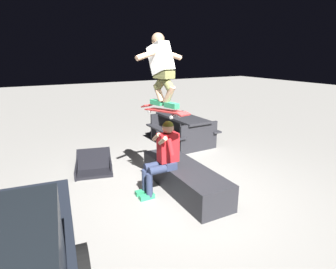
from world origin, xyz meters
TOP-DOWN VIEW (x-y plane):
  - ground_plane at (0.00, 0.00)m, footprint 40.00×40.00m
  - ledge_box_main at (0.07, -0.14)m, footprint 2.09×0.69m
  - person_sitting_on_ledge at (0.16, 0.25)m, footprint 0.59×0.75m
  - skateboard at (0.10, 0.25)m, footprint 1.04×0.41m
  - skater_airborne at (0.16, 0.26)m, footprint 0.64×0.88m
  - kicker_ramp at (1.81, 1.05)m, footprint 1.26×0.99m
  - picnic_table_back at (2.41, -1.52)m, footprint 1.74×1.39m

SIDE VIEW (x-z plane):
  - ground_plane at x=0.00m, z-range 0.00..0.00m
  - kicker_ramp at x=1.81m, z-range -0.13..0.25m
  - ledge_box_main at x=0.07m, z-range 0.00..0.45m
  - picnic_table_back at x=2.41m, z-range 0.12..0.87m
  - person_sitting_on_ledge at x=0.16m, z-range 0.06..1.35m
  - skateboard at x=0.10m, z-range 1.41..1.54m
  - skater_airborne at x=0.16m, z-range 1.60..2.72m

